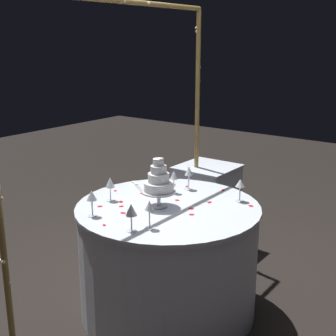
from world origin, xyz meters
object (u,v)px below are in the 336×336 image
object	(u,v)px
main_table	(168,258)
cake_knife	(138,187)
wine_glass_0	(189,172)
wine_glass_4	(110,184)
wine_glass_1	(149,208)
wine_glass_6	(174,177)
side_table	(207,206)
wine_glass_3	(131,211)
wine_glass_2	(92,197)
tiered_cake	(159,182)
wine_glass_5	(240,184)
decorative_arch	(119,110)

from	to	relation	value
main_table	cake_knife	world-z (taller)	cake_knife
wine_glass_0	wine_glass_4	distance (m)	0.58
wine_glass_1	wine_glass_6	xyz separation A→B (m)	(0.59, 0.26, -0.00)
side_table	wine_glass_3	size ratio (longest dim) A/B	4.53
main_table	wine_glass_2	size ratio (longest dim) A/B	7.25
tiered_cake	cake_knife	world-z (taller)	tiered_cake
tiered_cake	wine_glass_5	bearing A→B (deg)	-41.78
tiered_cake	wine_glass_1	size ratio (longest dim) A/B	1.91
wine_glass_5	wine_glass_6	distance (m)	0.47
wine_glass_0	wine_glass_2	world-z (taller)	wine_glass_0
wine_glass_5	wine_glass_3	bearing A→B (deg)	162.91
decorative_arch	wine_glass_5	xyz separation A→B (m)	(0.35, -0.74, -0.47)
side_table	wine_glass_6	bearing A→B (deg)	-164.32
wine_glass_1	wine_glass_3	distance (m)	0.11
wine_glass_4	wine_glass_5	world-z (taller)	wine_glass_4
wine_glass_2	wine_glass_4	size ratio (longest dim) A/B	1.02
tiered_cake	wine_glass_4	size ratio (longest dim) A/B	1.97
wine_glass_4	cake_knife	xyz separation A→B (m)	(0.33, 0.04, -0.12)
main_table	wine_glass_4	size ratio (longest dim) A/B	7.39
wine_glass_2	wine_glass_3	size ratio (longest dim) A/B	1.02
decorative_arch	cake_knife	xyz separation A→B (m)	(0.17, -0.00, -0.58)
main_table	wine_glass_0	distance (m)	0.62
tiered_cake	wine_glass_1	bearing A→B (deg)	-150.49
wine_glass_1	cake_knife	distance (m)	0.77
wine_glass_0	cake_knife	world-z (taller)	wine_glass_0
tiered_cake	wine_glass_3	distance (m)	0.42
decorative_arch	cake_knife	world-z (taller)	decorative_arch
main_table	wine_glass_4	xyz separation A→B (m)	(-0.15, 0.36, 0.50)
tiered_cake	wine_glass_4	world-z (taller)	tiered_cake
wine_glass_4	cake_knife	distance (m)	0.35
wine_glass_2	wine_glass_3	distance (m)	0.34
wine_glass_4	cake_knife	world-z (taller)	wine_glass_4
side_table	tiered_cake	xyz separation A→B (m)	(-1.09, -0.31, 0.55)
tiered_cake	wine_glass_4	distance (m)	0.35
wine_glass_2	cake_knife	bearing A→B (deg)	13.91
decorative_arch	main_table	xyz separation A→B (m)	(0.00, -0.41, -0.96)
tiered_cake	wine_glass_0	xyz separation A→B (m)	(0.41, 0.05, -0.04)
tiered_cake	wine_glass_0	world-z (taller)	tiered_cake
wine_glass_0	wine_glass_6	world-z (taller)	wine_glass_0
wine_glass_4	cake_knife	bearing A→B (deg)	7.25
wine_glass_1	wine_glass_4	size ratio (longest dim) A/B	1.03
decorative_arch	tiered_cake	bearing A→B (deg)	-98.32
side_table	wine_glass_6	size ratio (longest dim) A/B	4.52
side_table	cake_knife	distance (m)	0.94
wine_glass_6	wine_glass_2	bearing A→B (deg)	167.91
wine_glass_5	side_table	bearing A→B (deg)	44.79
wine_glass_3	wine_glass_5	size ratio (longest dim) A/B	1.06
wine_glass_1	wine_glass_5	xyz separation A→B (m)	(0.71, -0.19, -0.01)
wine_glass_2	wine_glass_6	xyz separation A→B (m)	(0.65, -0.14, -0.00)
wine_glass_6	decorative_arch	bearing A→B (deg)	127.98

